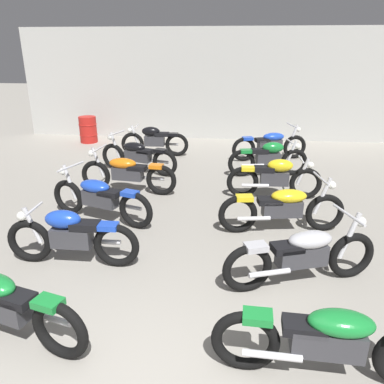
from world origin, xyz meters
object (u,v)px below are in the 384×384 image
(motorcycle_right_row_0, at_px, (329,340))
(motorcycle_right_row_3, at_px, (275,177))
(motorcycle_left_row_3, at_px, (127,172))
(motorcycle_right_row_1, at_px, (303,254))
(motorcycle_left_row_4, at_px, (138,155))
(oil_drum, at_px, (88,130))
(motorcycle_left_row_0, at_px, (1,303))
(motorcycle_left_row_5, at_px, (154,140))
(motorcycle_left_row_2, at_px, (100,197))
(motorcycle_left_row_1, at_px, (71,236))
(motorcycle_right_row_5, at_px, (270,144))
(motorcycle_right_row_2, at_px, (283,207))
(motorcycle_right_row_4, at_px, (269,158))

(motorcycle_right_row_0, height_order, motorcycle_right_row_3, motorcycle_right_row_0)
(motorcycle_left_row_3, bearing_deg, motorcycle_right_row_1, -43.88)
(motorcycle_left_row_4, distance_m, oil_drum, 3.87)
(motorcycle_left_row_0, height_order, motorcycle_left_row_5, motorcycle_left_row_0)
(motorcycle_left_row_2, bearing_deg, motorcycle_left_row_0, -90.24)
(motorcycle_left_row_0, xyz_separation_m, motorcycle_left_row_5, (0.06, 7.57, 0.01))
(motorcycle_left_row_1, bearing_deg, motorcycle_left_row_3, 90.19)
(motorcycle_left_row_4, distance_m, motorcycle_right_row_0, 6.98)
(motorcycle_right_row_5, relative_size, oil_drum, 2.48)
(motorcycle_left_row_2, relative_size, motorcycle_right_row_0, 0.96)
(motorcycle_left_row_1, distance_m, motorcycle_right_row_0, 3.66)
(motorcycle_right_row_1, height_order, oil_drum, motorcycle_right_row_1)
(oil_drum, bearing_deg, motorcycle_right_row_2, -46.34)
(motorcycle_right_row_0, height_order, motorcycle_right_row_5, same)
(motorcycle_right_row_2, relative_size, motorcycle_right_row_5, 1.02)
(motorcycle_right_row_0, bearing_deg, motorcycle_left_row_0, 177.18)
(motorcycle_left_row_0, relative_size, motorcycle_left_row_4, 1.01)
(motorcycle_right_row_0, bearing_deg, motorcycle_left_row_2, 135.96)
(motorcycle_left_row_1, xyz_separation_m, motorcycle_right_row_5, (3.25, 5.95, -0.01))
(motorcycle_left_row_4, height_order, motorcycle_right_row_5, same)
(motorcycle_right_row_4, bearing_deg, motorcycle_right_row_2, -89.49)
(motorcycle_left_row_4, bearing_deg, oil_drum, 129.05)
(motorcycle_right_row_4, bearing_deg, oil_drum, 152.82)
(motorcycle_left_row_0, bearing_deg, motorcycle_left_row_1, 85.66)
(motorcycle_left_row_5, bearing_deg, motorcycle_right_row_5, -1.07)
(motorcycle_left_row_3, distance_m, motorcycle_right_row_3, 3.14)
(motorcycle_left_row_5, height_order, motorcycle_right_row_2, motorcycle_right_row_2)
(motorcycle_right_row_5, bearing_deg, motorcycle_right_row_3, -92.33)
(motorcycle_left_row_0, distance_m, motorcycle_left_row_1, 1.56)
(motorcycle_left_row_0, bearing_deg, motorcycle_left_row_2, 89.76)
(motorcycle_left_row_3, bearing_deg, motorcycle_right_row_2, -26.37)
(motorcycle_left_row_2, distance_m, motorcycle_right_row_5, 5.57)
(motorcycle_right_row_0, xyz_separation_m, motorcycle_right_row_1, (0.00, 1.58, 0.00))
(motorcycle_left_row_0, xyz_separation_m, motorcycle_right_row_1, (3.35, 1.42, 0.00))
(motorcycle_left_row_2, bearing_deg, oil_drum, 112.71)
(motorcycle_left_row_5, xyz_separation_m, motorcycle_right_row_2, (3.19, -4.59, -0.01))
(motorcycle_left_row_4, height_order, motorcycle_right_row_1, same)
(motorcycle_left_row_5, xyz_separation_m, motorcycle_right_row_4, (3.16, -1.53, 0.00))
(motorcycle_left_row_5, bearing_deg, motorcycle_right_row_2, -55.22)
(motorcycle_left_row_1, relative_size, motorcycle_left_row_5, 1.00)
(motorcycle_right_row_2, bearing_deg, motorcycle_left_row_0, -137.54)
(motorcycle_left_row_0, xyz_separation_m, motorcycle_right_row_0, (3.35, -0.16, 0.00))
(motorcycle_right_row_0, xyz_separation_m, oil_drum, (-5.80, 9.12, -0.03))
(motorcycle_left_row_0, relative_size, motorcycle_left_row_5, 1.08)
(motorcycle_right_row_5, bearing_deg, motorcycle_right_row_2, -91.50)
(motorcycle_left_row_1, relative_size, motorcycle_right_row_1, 0.95)
(motorcycle_left_row_3, height_order, motorcycle_right_row_3, motorcycle_left_row_3)
(motorcycle_left_row_1, xyz_separation_m, motorcycle_left_row_3, (-0.01, 2.98, -0.01))
(motorcycle_left_row_1, bearing_deg, motorcycle_right_row_4, 55.29)
(motorcycle_left_row_1, xyz_separation_m, motorcycle_left_row_5, (-0.06, 6.02, 0.00))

